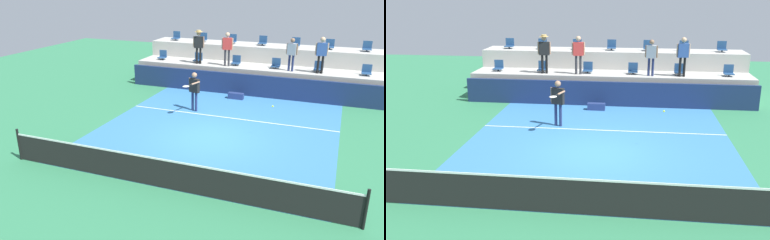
# 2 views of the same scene
# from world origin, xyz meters

# --- Properties ---
(ground_plane) EXTENTS (40.00, 40.00, 0.00)m
(ground_plane) POSITION_xyz_m (0.00, 0.00, 0.00)
(ground_plane) COLOR #2D754C
(court_inner_paint) EXTENTS (9.00, 10.00, 0.01)m
(court_inner_paint) POSITION_xyz_m (0.00, 1.00, 0.00)
(court_inner_paint) COLOR teal
(court_inner_paint) RESTS_ON ground_plane
(court_service_line) EXTENTS (9.00, 0.06, 0.00)m
(court_service_line) POSITION_xyz_m (0.00, 2.40, 0.01)
(court_service_line) COLOR white
(court_service_line) RESTS_ON ground_plane
(tennis_net) EXTENTS (10.48, 0.08, 1.07)m
(tennis_net) POSITION_xyz_m (0.00, -4.00, 0.50)
(tennis_net) COLOR black
(tennis_net) RESTS_ON ground_plane
(sponsor_backboard) EXTENTS (13.00, 0.16, 1.10)m
(sponsor_backboard) POSITION_xyz_m (0.00, 6.00, 0.55)
(sponsor_backboard) COLOR navy
(sponsor_backboard) RESTS_ON ground_plane
(seating_tier_lower) EXTENTS (13.00, 1.80, 1.25)m
(seating_tier_lower) POSITION_xyz_m (0.00, 7.30, 0.62)
(seating_tier_lower) COLOR #ADAAA3
(seating_tier_lower) RESTS_ON ground_plane
(seating_tier_upper) EXTENTS (13.00, 1.80, 2.10)m
(seating_tier_upper) POSITION_xyz_m (0.00, 9.10, 1.05)
(seating_tier_upper) COLOR #ADAAA3
(seating_tier_upper) RESTS_ON ground_plane
(stadium_chair_lower_far_left) EXTENTS (0.44, 0.40, 0.52)m
(stadium_chair_lower_far_left) POSITION_xyz_m (-5.38, 7.23, 1.46)
(stadium_chair_lower_far_left) COLOR #2D2D33
(stadium_chair_lower_far_left) RESTS_ON seating_tier_lower
(stadium_chair_lower_left) EXTENTS (0.44, 0.40, 0.52)m
(stadium_chair_lower_left) POSITION_xyz_m (-3.21, 7.23, 1.46)
(stadium_chair_lower_left) COLOR #2D2D33
(stadium_chair_lower_left) RESTS_ON seating_tier_lower
(stadium_chair_lower_mid_left) EXTENTS (0.44, 0.40, 0.52)m
(stadium_chair_lower_mid_left) POSITION_xyz_m (-1.04, 7.23, 1.46)
(stadium_chair_lower_mid_left) COLOR #2D2D33
(stadium_chair_lower_mid_left) RESTS_ON seating_tier_lower
(stadium_chair_lower_mid_right) EXTENTS (0.44, 0.40, 0.52)m
(stadium_chair_lower_mid_right) POSITION_xyz_m (1.06, 7.23, 1.46)
(stadium_chair_lower_mid_right) COLOR #2D2D33
(stadium_chair_lower_mid_right) RESTS_ON seating_tier_lower
(stadium_chair_lower_right) EXTENTS (0.44, 0.40, 0.52)m
(stadium_chair_lower_right) POSITION_xyz_m (3.18, 7.23, 1.46)
(stadium_chair_lower_right) COLOR #2D2D33
(stadium_chair_lower_right) RESTS_ON seating_tier_lower
(stadium_chair_lower_far_right) EXTENTS (0.44, 0.40, 0.52)m
(stadium_chair_lower_far_right) POSITION_xyz_m (5.37, 7.23, 1.46)
(stadium_chair_lower_far_right) COLOR #2D2D33
(stadium_chair_lower_far_right) RESTS_ON seating_tier_lower
(stadium_chair_upper_far_left) EXTENTS (0.44, 0.40, 0.52)m
(stadium_chair_upper_far_left) POSITION_xyz_m (-5.30, 9.03, 2.31)
(stadium_chair_upper_far_left) COLOR #2D2D33
(stadium_chair_upper_far_left) RESTS_ON seating_tier_upper
(stadium_chair_upper_left) EXTENTS (0.44, 0.40, 0.52)m
(stadium_chair_upper_left) POSITION_xyz_m (-3.58, 9.03, 2.31)
(stadium_chair_upper_left) COLOR #2D2D33
(stadium_chair_upper_left) RESTS_ON seating_tier_upper
(stadium_chair_upper_mid_left) EXTENTS (0.44, 0.40, 0.52)m
(stadium_chair_upper_mid_left) POSITION_xyz_m (-1.79, 9.03, 2.31)
(stadium_chair_upper_mid_left) COLOR #2D2D33
(stadium_chair_upper_mid_left) RESTS_ON seating_tier_upper
(stadium_chair_upper_center) EXTENTS (0.44, 0.40, 0.52)m
(stadium_chair_upper_center) POSITION_xyz_m (-0.04, 9.03, 2.31)
(stadium_chair_upper_center) COLOR #2D2D33
(stadium_chair_upper_center) RESTS_ON seating_tier_upper
(stadium_chair_upper_mid_right) EXTENTS (0.44, 0.40, 0.52)m
(stadium_chair_upper_mid_right) POSITION_xyz_m (1.76, 9.03, 2.31)
(stadium_chair_upper_mid_right) COLOR #2D2D33
(stadium_chair_upper_mid_right) RESTS_ON seating_tier_upper
(stadium_chair_upper_right) EXTENTS (0.44, 0.40, 0.52)m
(stadium_chair_upper_right) POSITION_xyz_m (3.51, 9.03, 2.31)
(stadium_chair_upper_right) COLOR #2D2D33
(stadium_chair_upper_right) RESTS_ON seating_tier_upper
(stadium_chair_upper_far_right) EXTENTS (0.44, 0.40, 0.52)m
(stadium_chair_upper_far_right) POSITION_xyz_m (5.32, 9.03, 2.31)
(stadium_chair_upper_far_right) COLOR #2D2D33
(stadium_chair_upper_far_right) RESTS_ON seating_tier_upper
(tennis_player) EXTENTS (0.59, 1.31, 1.76)m
(tennis_player) POSITION_xyz_m (-1.70, 2.72, 1.08)
(tennis_player) COLOR navy
(tennis_player) RESTS_ON ground_plane
(spectator_with_hat) EXTENTS (0.61, 0.48, 1.80)m
(spectator_with_hat) POSITION_xyz_m (-3.04, 6.85, 2.36)
(spectator_with_hat) COLOR black
(spectator_with_hat) RESTS_ON seating_tier_lower
(spectator_in_grey) EXTENTS (0.61, 0.26, 1.75)m
(spectator_in_grey) POSITION_xyz_m (-1.44, 6.85, 2.31)
(spectator_in_grey) COLOR #2D2D33
(spectator_in_grey) RESTS_ON seating_tier_lower
(spectator_in_white) EXTENTS (0.58, 0.27, 1.64)m
(spectator_in_white) POSITION_xyz_m (1.86, 6.85, 2.23)
(spectator_in_white) COLOR navy
(spectator_in_white) RESTS_ON seating_tier_lower
(spectator_leaning_on_rail) EXTENTS (0.61, 0.27, 1.76)m
(spectator_leaning_on_rail) POSITION_xyz_m (3.25, 6.85, 2.32)
(spectator_leaning_on_rail) COLOR black
(spectator_leaning_on_rail) RESTS_ON seating_tier_lower
(tennis_ball) EXTENTS (0.07, 0.07, 0.07)m
(tennis_ball) POSITION_xyz_m (2.10, 0.75, 1.26)
(tennis_ball) COLOR #CCE033
(equipment_bag) EXTENTS (0.76, 0.28, 0.30)m
(equipment_bag) POSITION_xyz_m (-0.45, 5.23, 0.15)
(equipment_bag) COLOR navy
(equipment_bag) RESTS_ON ground_plane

